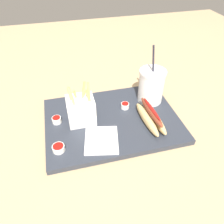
{
  "coord_description": "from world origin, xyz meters",
  "views": [
    {
      "loc": [
        0.15,
        0.57,
        0.56
      ],
      "look_at": [
        0.0,
        0.0,
        0.05
      ],
      "focal_mm": 34.86,
      "sensor_mm": 36.0,
      "label": 1
    }
  ],
  "objects_px": {
    "fries_basket": "(81,110)",
    "ketchup_cup_1": "(59,148)",
    "ketchup_cup_3": "(125,105)",
    "soda_cup": "(151,86)",
    "hot_dog_1": "(151,117)",
    "napkin_stack": "(102,140)",
    "ketchup_cup_2": "(57,120)"
  },
  "relations": [
    {
      "from": "soda_cup",
      "to": "fries_basket",
      "type": "height_order",
      "value": "soda_cup"
    },
    {
      "from": "fries_basket",
      "to": "soda_cup",
      "type": "bearing_deg",
      "value": -168.86
    },
    {
      "from": "fries_basket",
      "to": "ketchup_cup_3",
      "type": "bearing_deg",
      "value": -169.77
    },
    {
      "from": "soda_cup",
      "to": "hot_dog_1",
      "type": "height_order",
      "value": "soda_cup"
    },
    {
      "from": "hot_dog_1",
      "to": "ketchup_cup_3",
      "type": "xyz_separation_m",
      "value": [
        0.06,
        -0.1,
        -0.01
      ]
    },
    {
      "from": "ketchup_cup_3",
      "to": "napkin_stack",
      "type": "xyz_separation_m",
      "value": [
        0.12,
        0.14,
        -0.01
      ]
    },
    {
      "from": "ketchup_cup_1",
      "to": "napkin_stack",
      "type": "height_order",
      "value": "ketchup_cup_1"
    },
    {
      "from": "napkin_stack",
      "to": "hot_dog_1",
      "type": "bearing_deg",
      "value": -166.89
    },
    {
      "from": "fries_basket",
      "to": "ketchup_cup_2",
      "type": "bearing_deg",
      "value": -8.0
    },
    {
      "from": "hot_dog_1",
      "to": "napkin_stack",
      "type": "relative_size",
      "value": 1.48
    },
    {
      "from": "ketchup_cup_1",
      "to": "ketchup_cup_2",
      "type": "xyz_separation_m",
      "value": [
        -0.0,
        -0.13,
        0.0
      ]
    },
    {
      "from": "napkin_stack",
      "to": "ketchup_cup_1",
      "type": "bearing_deg",
      "value": 3.09
    },
    {
      "from": "ketchup_cup_1",
      "to": "ketchup_cup_3",
      "type": "xyz_separation_m",
      "value": [
        -0.26,
        -0.15,
        0.0
      ]
    },
    {
      "from": "fries_basket",
      "to": "ketchup_cup_1",
      "type": "xyz_separation_m",
      "value": [
        0.09,
        0.12,
        -0.04
      ]
    },
    {
      "from": "ketchup_cup_1",
      "to": "ketchup_cup_3",
      "type": "height_order",
      "value": "same"
    },
    {
      "from": "hot_dog_1",
      "to": "ketchup_cup_1",
      "type": "bearing_deg",
      "value": 8.92
    },
    {
      "from": "ketchup_cup_2",
      "to": "ketchup_cup_3",
      "type": "bearing_deg",
      "value": -175.97
    },
    {
      "from": "hot_dog_1",
      "to": "ketchup_cup_2",
      "type": "distance_m",
      "value": 0.33
    },
    {
      "from": "hot_dog_1",
      "to": "ketchup_cup_2",
      "type": "relative_size",
      "value": 5.63
    },
    {
      "from": "ketchup_cup_2",
      "to": "napkin_stack",
      "type": "height_order",
      "value": "ketchup_cup_2"
    },
    {
      "from": "soda_cup",
      "to": "fries_basket",
      "type": "relative_size",
      "value": 1.49
    },
    {
      "from": "ketchup_cup_3",
      "to": "soda_cup",
      "type": "bearing_deg",
      "value": -167.45
    },
    {
      "from": "soda_cup",
      "to": "ketchup_cup_3",
      "type": "height_order",
      "value": "soda_cup"
    },
    {
      "from": "ketchup_cup_2",
      "to": "napkin_stack",
      "type": "bearing_deg",
      "value": 137.45
    },
    {
      "from": "soda_cup",
      "to": "ketchup_cup_1",
      "type": "xyz_separation_m",
      "value": [
        0.37,
        0.18,
        -0.06
      ]
    },
    {
      "from": "fries_basket",
      "to": "ketchup_cup_1",
      "type": "relative_size",
      "value": 4.01
    },
    {
      "from": "napkin_stack",
      "to": "fries_basket",
      "type": "bearing_deg",
      "value": -67.27
    },
    {
      "from": "napkin_stack",
      "to": "soda_cup",
      "type": "bearing_deg",
      "value": -144.43
    },
    {
      "from": "ketchup_cup_1",
      "to": "fries_basket",
      "type": "bearing_deg",
      "value": -127.26
    },
    {
      "from": "hot_dog_1",
      "to": "ketchup_cup_3",
      "type": "bearing_deg",
      "value": -57.47
    },
    {
      "from": "hot_dog_1",
      "to": "ketchup_cup_1",
      "type": "distance_m",
      "value": 0.33
    },
    {
      "from": "hot_dog_1",
      "to": "ketchup_cup_2",
      "type": "xyz_separation_m",
      "value": [
        0.32,
        -0.08,
        -0.01
      ]
    }
  ]
}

